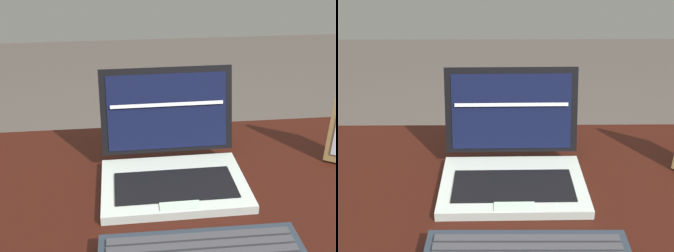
{
  "view_description": "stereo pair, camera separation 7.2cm",
  "coord_description": "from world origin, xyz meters",
  "views": [
    {
      "loc": [
        -0.13,
        -0.68,
        1.22
      ],
      "look_at": [
        -0.05,
        0.03,
        0.87
      ],
      "focal_mm": 46.48,
      "sensor_mm": 36.0,
      "label": 1
    },
    {
      "loc": [
        -0.05,
        -0.69,
        1.22
      ],
      "look_at": [
        -0.05,
        0.03,
        0.87
      ],
      "focal_mm": 46.48,
      "sensor_mm": 36.0,
      "label": 2
    }
  ],
  "objects": [
    {
      "name": "desk",
      "position": [
        0.0,
        0.0,
        0.62
      ],
      "size": [
        1.59,
        0.68,
        0.73
      ],
      "color": "black",
      "rests_on": "ground"
    },
    {
      "name": "laptop_front",
      "position": [
        -0.03,
        0.08,
        0.77
      ],
      "size": [
        0.29,
        0.25,
        0.21
      ],
      "color": "#B4BEB7",
      "rests_on": "desk"
    }
  ]
}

